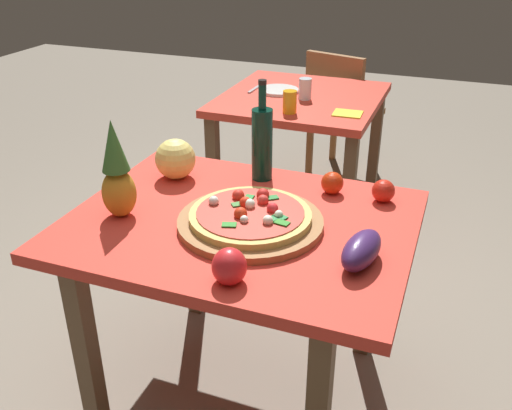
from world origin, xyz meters
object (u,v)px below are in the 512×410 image
dining_chair (340,108)px  display_table (241,245)px  drinking_glass_water (305,89)px  pizza (250,214)px  background_table (301,116)px  tomato_near_board (332,183)px  pizza_board (250,222)px  pineapple_left (117,175)px  bell_pepper (229,266)px  eggplant (361,250)px  fork_utensil (255,89)px  tomato_at_corner (383,191)px  drinking_glass_juice (290,102)px  napkin_folded (348,113)px  melon (175,159)px  knife_utensil (303,94)px  wine_bottle (262,142)px  dinner_plate (279,90)px

dining_chair → display_table: bearing=110.1°
drinking_glass_water → pizza: bearing=-80.6°
background_table → tomato_near_board: 1.22m
pizza_board → pineapple_left: (-0.42, -0.08, 0.13)m
pineapple_left → pizza: bearing=11.7°
bell_pepper → eggplant: size_ratio=0.52×
eggplant → fork_utensil: 1.81m
pineapple_left → eggplant: bearing=-0.7°
display_table → tomato_at_corner: 0.52m
dining_chair → tomato_at_corner: dining_chair is taller
tomato_at_corner → bell_pepper: bearing=-115.9°
drinking_glass_juice → pizza: bearing=-78.4°
background_table → napkin_folded: napkin_folded is taller
melon → knife_utensil: melon is taller
pizza_board → tomato_near_board: size_ratio=5.84×
pizza → napkin_folded: size_ratio=2.76×
pizza → knife_utensil: bearing=100.2°
background_table → wine_bottle: wine_bottle is taller
pizza_board → knife_utensil: 1.49m
dinner_plate → eggplant: bearing=-63.6°
display_table → tomato_at_corner: bearing=35.7°
pineapple_left → eggplant: size_ratio=1.64×
wine_bottle → melon: (-0.30, -0.11, -0.07)m
dining_chair → fork_utensil: size_ratio=4.72×
dining_chair → tomato_at_corner: size_ratio=10.78×
pizza_board → tomato_near_board: 0.37m
wine_bottle → tomato_at_corner: size_ratio=4.72×
melon → eggplant: bearing=-23.9°
display_table → dinner_plate: (-0.36, 1.44, 0.11)m
melon → tomato_at_corner: size_ratio=1.90×
background_table → napkin_folded: bearing=-36.4°
background_table → napkin_folded: 0.40m
display_table → bell_pepper: (0.10, -0.33, 0.15)m
wine_bottle → knife_utensil: bearing=98.8°
pineapple_left → eggplant: 0.80m
background_table → pineapple_left: (-0.16, -1.53, 0.26)m
pineapple_left → knife_utensil: size_ratio=1.82×
display_table → napkin_folded: size_ratio=7.87×
drinking_glass_water → wine_bottle: bearing=-82.4°
pizza → napkin_folded: 1.21m
pineapple_left → drinking_glass_juice: (0.19, 1.22, -0.09)m
display_table → bell_pepper: size_ratio=10.50×
wine_bottle → tomato_at_corner: bearing=-4.0°
pizza → tomato_near_board: size_ratio=4.88×
background_table → pizza_board: pizza_board is taller
wine_bottle → background_table: bearing=99.0°
pizza_board → pineapple_left: pineapple_left is taller
background_table → knife_utensil: knife_utensil is taller
eggplant → wine_bottle: bearing=136.0°
pizza_board → dinner_plate: bearing=105.4°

